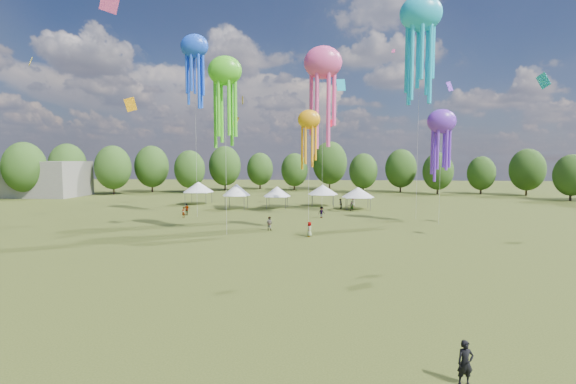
{
  "coord_description": "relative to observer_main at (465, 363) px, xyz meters",
  "views": [
    {
      "loc": [
        3.25,
        -17.15,
        8.6
      ],
      "look_at": [
        0.47,
        15.0,
        6.0
      ],
      "focal_mm": 25.81,
      "sensor_mm": 36.0,
      "label": 1
    }
  ],
  "objects": [
    {
      "name": "spectator_near",
      "position": [
        -11.89,
        33.15,
        -0.02
      ],
      "size": [
        1.0,
        0.91,
        1.68
      ],
      "primitive_type": "imported",
      "rotation": [
        0.0,
        0.0,
        2.72
      ],
      "color": "gray",
      "rests_on": "ground"
    },
    {
      "name": "festival_tents",
      "position": [
        -14.0,
        57.15,
        2.24
      ],
      "size": [
        34.95,
        12.28,
        4.36
      ],
      "color": "#47474C",
      "rests_on": "ground"
    },
    {
      "name": "ground",
      "position": [
        -8.66,
        1.48,
        -0.86
      ],
      "size": [
        300.0,
        300.0,
        0.0
      ],
      "primitive_type": "plane",
      "color": "#384416",
      "rests_on": "ground"
    },
    {
      "name": "treeline",
      "position": [
        -12.53,
        64.0,
        5.68
      ],
      "size": [
        201.57,
        95.24,
        13.43
      ],
      "color": "#38281C",
      "rests_on": "ground"
    },
    {
      "name": "small_kites",
      "position": [
        -7.09,
        43.93,
        28.34
      ],
      "size": [
        77.33,
        66.67,
        45.51
      ],
      "color": "#50D823",
      "rests_on": "ground"
    },
    {
      "name": "show_kites",
      "position": [
        -2.78,
        42.26,
        19.86
      ],
      "size": [
        37.61,
        18.63,
        30.96
      ],
      "color": "#50D823",
      "rests_on": "ground"
    },
    {
      "name": "spectators_far",
      "position": [
        -7.53,
        48.2,
        -0.02
      ],
      "size": [
        27.19,
        30.85,
        1.75
      ],
      "color": "gray",
      "rests_on": "ground"
    },
    {
      "name": "observer_main",
      "position": [
        0.0,
        0.0,
        0.0
      ],
      "size": [
        0.68,
        0.5,
        1.73
      ],
      "primitive_type": "imported",
      "rotation": [
        0.0,
        0.0,
        0.15
      ],
      "color": "black",
      "rests_on": "ground"
    }
  ]
}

